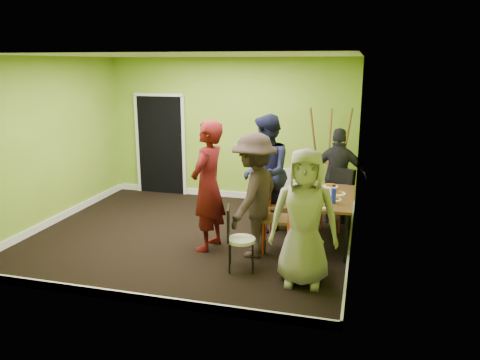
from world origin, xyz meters
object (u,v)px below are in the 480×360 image
object	(u,v)px
dining_table	(323,199)
person_left_near	(254,195)
chair_bentwood	(237,235)
person_left_far	(266,173)
easel	(329,160)
person_standing	(208,186)
chair_back_end	(340,186)
person_back_end	(338,176)
chair_left_far	(277,200)
chair_left_near	(271,212)
person_front_end	(304,218)
blue_bottle	(334,196)
chair_front_end	(303,239)
orange_bottle	(320,190)
thermos	(319,188)

from	to	relation	value
dining_table	person_left_near	world-z (taller)	person_left_near
chair_bentwood	person_left_far	bearing A→B (deg)	164.18
easel	person_standing	size ratio (longest dim) A/B	1.01
person_left_far	chair_back_end	bearing A→B (deg)	96.03
person_back_end	easel	bearing A→B (deg)	-70.14
person_left_near	chair_left_far	bearing A→B (deg)	-176.74
chair_left_near	person_front_end	bearing A→B (deg)	26.50
easel	blue_bottle	distance (m)	2.07
chair_bentwood	person_left_near	distance (m)	0.68
chair_left_near	chair_bentwood	xyz separation A→B (m)	(-0.31, -0.76, -0.11)
chair_left_far	person_left_near	size ratio (longest dim) A/B	0.54
chair_left_near	chair_front_end	xyz separation A→B (m)	(0.57, -0.76, -0.08)
chair_left_near	chair_front_end	bearing A→B (deg)	31.35
chair_front_end	person_left_near	xyz separation A→B (m)	(-0.77, 0.53, 0.38)
chair_bentwood	person_standing	bearing A→B (deg)	-149.74
person_standing	person_left_near	distance (m)	0.71
chair_left_near	easel	bearing A→B (deg)	157.98
chair_back_end	person_left_near	distance (m)	1.91
chair_back_end	person_back_end	size ratio (longest dim) A/B	0.61
dining_table	chair_left_far	world-z (taller)	chair_left_far
chair_left_far	orange_bottle	distance (m)	0.75
person_left_far	person_back_end	bearing A→B (deg)	105.47
orange_bottle	person_left_near	world-z (taller)	person_left_near
dining_table	person_back_end	size ratio (longest dim) A/B	0.92
chair_left_far	thermos	world-z (taller)	thermos
chair_back_end	person_left_near	size ratio (longest dim) A/B	0.56
chair_left_far	chair_back_end	xyz separation A→B (m)	(0.97, 0.53, 0.16)
easel	person_left_near	xyz separation A→B (m)	(-0.85, -2.41, -0.07)
blue_bottle	person_standing	distance (m)	1.81
chair_bentwood	person_back_end	bearing A→B (deg)	138.57
orange_bottle	person_front_end	size ratio (longest dim) A/B	0.05
easel	orange_bottle	bearing A→B (deg)	-90.28
chair_front_end	person_standing	world-z (taller)	person_standing
chair_back_end	easel	xyz separation A→B (m)	(-0.26, 0.86, 0.25)
blue_bottle	chair_back_end	bearing A→B (deg)	88.25
chair_left_far	easel	size ratio (longest dim) A/B	0.50
chair_front_end	easel	size ratio (longest dim) A/B	0.47
chair_back_end	person_standing	size ratio (longest dim) A/B	0.52
person_back_end	thermos	bearing A→B (deg)	80.05
person_left_far	blue_bottle	bearing A→B (deg)	42.22
chair_left_near	blue_bottle	world-z (taller)	chair_left_near
thermos	person_back_end	distance (m)	1.09
chair_left_near	person_front_end	distance (m)	1.15
chair_front_end	dining_table	bearing A→B (deg)	99.90
easel	person_left_far	distance (m)	1.59
chair_front_end	person_back_end	bearing A→B (deg)	98.48
chair_bentwood	thermos	size ratio (longest dim) A/B	3.81
person_left_far	easel	bearing A→B (deg)	130.58
chair_back_end	person_back_end	xyz separation A→B (m)	(-0.05, 0.21, 0.12)
chair_left_far	person_standing	bearing A→B (deg)	-46.96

